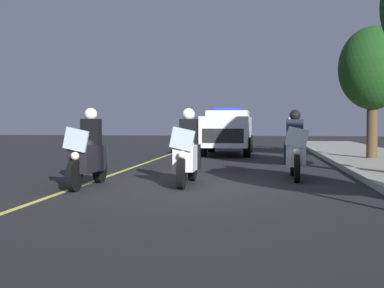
{
  "coord_description": "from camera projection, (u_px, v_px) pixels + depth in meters",
  "views": [
    {
      "loc": [
        10.51,
        1.57,
        1.4
      ],
      "look_at": [
        -0.52,
        0.0,
        0.9
      ],
      "focal_mm": 45.1,
      "sensor_mm": 36.0,
      "label": 1
    }
  ],
  "objects": [
    {
      "name": "cyclist_background",
      "position": [
        289.0,
        133.0,
        25.23
      ],
      "size": [
        1.76,
        0.32,
        1.69
      ],
      "color": "black",
      "rests_on": "ground"
    },
    {
      "name": "tree_far_back",
      "position": [
        373.0,
        69.0,
        17.47
      ],
      "size": [
        2.47,
        2.47,
        4.78
      ],
      "color": "#4C3823",
      "rests_on": "sidewalk_strip"
    },
    {
      "name": "ground_plane",
      "position": [
        189.0,
        186.0,
        10.68
      ],
      "size": [
        80.0,
        80.0,
        0.0
      ],
      "primitive_type": "plane",
      "color": "black"
    },
    {
      "name": "police_motorcycle_lead_right",
      "position": [
        187.0,
        154.0,
        10.82
      ],
      "size": [
        2.14,
        0.56,
        1.72
      ],
      "color": "black",
      "rests_on": "ground"
    },
    {
      "name": "police_suv",
      "position": [
        228.0,
        130.0,
        21.03
      ],
      "size": [
        4.93,
        2.13,
        2.05
      ],
      "color": "silver",
      "rests_on": "ground"
    },
    {
      "name": "police_motorcycle_lead_left",
      "position": [
        88.0,
        155.0,
        10.46
      ],
      "size": [
        2.14,
        0.56,
        1.72
      ],
      "color": "black",
      "rests_on": "ground"
    },
    {
      "name": "lane_stripe_center",
      "position": [
        87.0,
        183.0,
        11.01
      ],
      "size": [
        48.0,
        0.12,
        0.01
      ],
      "primitive_type": "cube",
      "color": "#E0D14C",
      "rests_on": "ground"
    },
    {
      "name": "curb_strip",
      "position": [
        380.0,
        186.0,
        10.1
      ],
      "size": [
        48.0,
        0.24,
        0.15
      ],
      "primitive_type": "cube",
      "color": "#9E9B93",
      "rests_on": "ground"
    },
    {
      "name": "police_motorcycle_trailing",
      "position": [
        295.0,
        151.0,
        11.94
      ],
      "size": [
        2.14,
        0.56,
        1.72
      ],
      "color": "black",
      "rests_on": "ground"
    }
  ]
}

